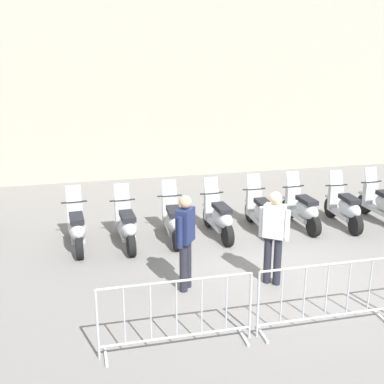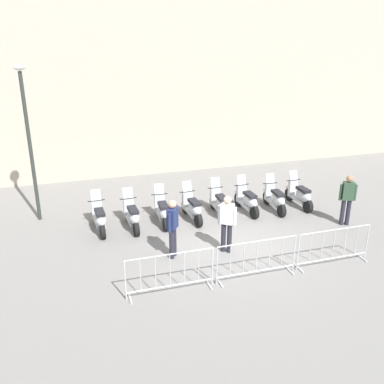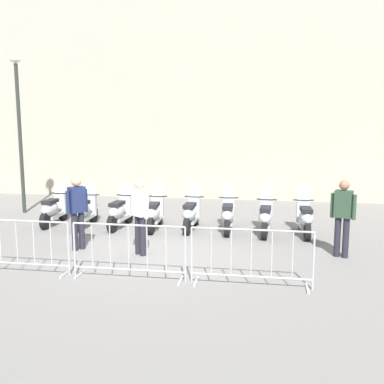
# 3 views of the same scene
# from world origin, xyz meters

# --- Properties ---
(ground_plane) EXTENTS (120.00, 120.00, 0.00)m
(ground_plane) POSITION_xyz_m (0.00, 0.00, 0.00)
(ground_plane) COLOR slate
(building_facade) EXTENTS (28.09, 5.60, 13.08)m
(building_facade) POSITION_xyz_m (-1.01, 8.70, 6.54)
(building_facade) COLOR #B2A893
(building_facade) RESTS_ON ground
(motorcycle_0) EXTENTS (0.64, 1.72, 1.24)m
(motorcycle_0) POSITION_xyz_m (-3.84, 1.74, 0.45)
(motorcycle_0) COLOR black
(motorcycle_0) RESTS_ON ground
(motorcycle_1) EXTENTS (0.64, 1.72, 1.24)m
(motorcycle_1) POSITION_xyz_m (-2.80, 1.74, 0.45)
(motorcycle_1) COLOR black
(motorcycle_1) RESTS_ON ground
(motorcycle_2) EXTENTS (0.56, 1.73, 1.24)m
(motorcycle_2) POSITION_xyz_m (-1.79, 1.94, 0.45)
(motorcycle_2) COLOR black
(motorcycle_2) RESTS_ON ground
(motorcycle_3) EXTENTS (0.65, 1.72, 1.24)m
(motorcycle_3) POSITION_xyz_m (-0.75, 2.03, 0.45)
(motorcycle_3) COLOR black
(motorcycle_3) RESTS_ON ground
(motorcycle_4) EXTENTS (0.56, 1.73, 1.24)m
(motorcycle_4) POSITION_xyz_m (0.26, 2.24, 0.45)
(motorcycle_4) COLOR black
(motorcycle_4) RESTS_ON ground
(motorcycle_5) EXTENTS (0.64, 1.72, 1.24)m
(motorcycle_5) POSITION_xyz_m (1.29, 2.35, 0.45)
(motorcycle_5) COLOR black
(motorcycle_5) RESTS_ON ground
(motorcycle_6) EXTENTS (0.56, 1.73, 1.24)m
(motorcycle_6) POSITION_xyz_m (2.33, 2.33, 0.45)
(motorcycle_6) COLOR black
(motorcycle_6) RESTS_ON ground
(motorcycle_7) EXTENTS (0.62, 1.72, 1.24)m
(motorcycle_7) POSITION_xyz_m (3.35, 2.51, 0.45)
(motorcycle_7) COLOR black
(motorcycle_7) RESTS_ON ground
(barrier_segment_0) EXTENTS (2.20, 0.67, 1.07)m
(barrier_segment_0) POSITION_xyz_m (-2.07, -2.08, 0.53)
(barrier_segment_0) COLOR #B2B5B7
(barrier_segment_0) RESTS_ON ground
(barrier_segment_1) EXTENTS (2.20, 0.67, 1.07)m
(barrier_segment_1) POSITION_xyz_m (0.21, -1.81, 0.53)
(barrier_segment_1) COLOR #B2B5B7
(barrier_segment_1) RESTS_ON ground
(barrier_segment_2) EXTENTS (2.20, 0.67, 1.07)m
(barrier_segment_2) POSITION_xyz_m (2.49, -1.55, 0.53)
(barrier_segment_2) COLOR #B2B5B7
(barrier_segment_2) RESTS_ON ground
(street_lamp) EXTENTS (0.36, 0.36, 5.14)m
(street_lamp) POSITION_xyz_m (-5.91, 3.10, 3.15)
(street_lamp) COLOR #2D332D
(street_lamp) RESTS_ON ground
(officer_near_row_end) EXTENTS (0.37, 0.49, 1.73)m
(officer_near_row_end) POSITION_xyz_m (-1.76, -0.33, 0.98)
(officer_near_row_end) COLOR #23232D
(officer_near_row_end) RESTS_ON ground
(officer_mid_plaza) EXTENTS (0.49, 0.37, 1.73)m
(officer_mid_plaza) POSITION_xyz_m (-0.19, -0.31, 0.98)
(officer_mid_plaza) COLOR #23232D
(officer_mid_plaza) RESTS_ON ground
(officer_by_barriers) EXTENTS (0.53, 0.31, 1.73)m
(officer_by_barriers) POSITION_xyz_m (4.17, 0.78, 0.98)
(officer_by_barriers) COLOR #23232D
(officer_by_barriers) RESTS_ON ground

